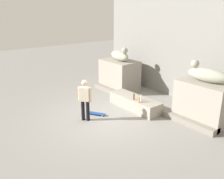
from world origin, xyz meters
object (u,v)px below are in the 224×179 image
object	(u,v)px
bottle_clear	(141,99)
skater	(85,98)
bottle_brown	(134,96)
statue_reclining_left	(120,55)
skateboard	(96,113)
statue_reclining_right	(207,74)
bottle_orange	(139,100)

from	to	relation	value
bottle_clear	skater	bearing A→B (deg)	-112.23
bottle_brown	bottle_clear	xyz separation A→B (m)	(0.35, 0.08, -0.01)
statue_reclining_left	skateboard	distance (m)	4.06
statue_reclining_right	bottle_brown	world-z (taller)	statue_reclining_right
statue_reclining_left	bottle_brown	xyz separation A→B (m)	(2.70, -1.50, -1.21)
statue_reclining_left	bottle_brown	world-z (taller)	statue_reclining_left
bottle_brown	bottle_clear	distance (m)	0.36
bottle_orange	statue_reclining_left	bearing A→B (deg)	153.16
statue_reclining_left	statue_reclining_right	size ratio (longest dim) A/B	1.02
bottle_clear	statue_reclining_left	bearing A→B (deg)	155.05
statue_reclining_right	skateboard	size ratio (longest dim) A/B	2.09
skater	skateboard	bearing A→B (deg)	62.60
skater	bottle_brown	size ratio (longest dim) A/B	5.03
statue_reclining_left	skateboard	size ratio (longest dim) A/B	2.14
skater	bottle_orange	bearing A→B (deg)	25.05
statue_reclining_right	bottle_orange	size ratio (longest dim) A/B	6.22
statue_reclining_right	bottle_orange	xyz separation A→B (m)	(-1.94, -1.57, -1.24)
statue_reclining_left	bottle_clear	world-z (taller)	statue_reclining_left
bottle_orange	bottle_brown	xyz separation A→B (m)	(-0.39, 0.07, 0.03)
statue_reclining_left	bottle_clear	xyz separation A→B (m)	(3.05, -1.42, -1.22)
bottle_brown	skateboard	bearing A→B (deg)	-114.38
skateboard	bottle_brown	world-z (taller)	bottle_brown
statue_reclining_left	statue_reclining_right	xyz separation A→B (m)	(5.04, 0.00, 0.00)
skateboard	bottle_clear	xyz separation A→B (m)	(1.03, 1.59, 0.60)
statue_reclining_left	bottle_brown	bearing A→B (deg)	-17.01
statue_reclining_right	skater	xyz separation A→B (m)	(-2.89, -3.62, -0.96)
skateboard	bottle_orange	bearing A→B (deg)	21.80
bottle_clear	statue_reclining_right	bearing A→B (deg)	35.55
bottle_orange	skater	bearing A→B (deg)	-114.77
skater	skateboard	world-z (taller)	skater
skateboard	bottle_brown	size ratio (longest dim) A/B	2.37
bottle_brown	bottle_clear	size ratio (longest dim) A/B	1.07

